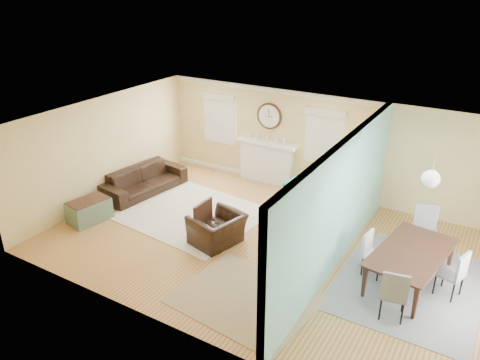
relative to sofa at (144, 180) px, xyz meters
The scene contains 27 objects.
floor 4.01m from the sofa, ahead, with size 9.00×9.00×0.00m, color olive.
wall_back 4.66m from the sofa, 30.50° to the left, with size 9.00×0.02×2.60m, color #CFBD78.
wall_front 5.47m from the sofa, 43.13° to the right, with size 9.00×0.02×2.60m, color #CFBD78.
wall_left 1.31m from the sofa, 129.70° to the right, with size 0.02×6.00×2.60m, color #CFBD78.
ceiling 4.59m from the sofa, ahead, with size 9.00×6.00×0.02m, color white.
partition 5.55m from the sofa, ahead, with size 0.17×6.00×2.60m.
fireplace 3.29m from the sofa, 42.08° to the left, with size 1.70×0.30×1.17m.
wall_clock 3.66m from the sofa, 43.18° to the left, with size 0.70×0.07×0.70m.
window_left 2.77m from the sofa, 68.75° to the left, with size 1.05×0.13×1.42m.
window_right 4.77m from the sofa, 29.67° to the left, with size 1.05×0.13×1.42m.
pendant 7.21m from the sofa, ahead, with size 0.30×0.30×0.55m.
rug_cream 1.87m from the sofa, 11.70° to the right, with size 3.09×2.68×0.02m, color beige.
rug_jute 5.12m from the sofa, 28.63° to the right, with size 2.34×1.91×0.01m, color tan.
rug_grey 6.89m from the sofa, ahead, with size 2.47×3.09×0.01m, color gray.
sofa is the anchor object (origin of this frame).
eames_chair 3.24m from the sofa, 20.80° to the right, with size 1.03×0.90×0.67m, color black.
green_chair 4.12m from the sofa, 18.93° to the left, with size 0.73×0.75×0.68m, color #006E4D.
trunk 1.84m from the sofa, 91.31° to the right, with size 0.72×1.00×0.53m.
credenza 5.12m from the sofa, ahead, with size 0.52×1.53×0.80m.
tv 5.16m from the sofa, ahead, with size 1.13×0.15×0.65m, color black.
garden_stool 5.07m from the sofa, ahead, with size 0.36×0.36×0.52m, color white.
potted_plant 5.09m from the sofa, ahead, with size 0.42×0.36×0.46m, color #337F33.
dining_table 6.88m from the sofa, ahead, with size 1.97×1.10×0.69m, color #412519.
dining_chair_n 6.89m from the sofa, ahead, with size 0.57×0.57×1.04m.
dining_chair_s 6.99m from the sofa, 13.23° to the right, with size 0.49×0.49×0.96m.
dining_chair_w 6.23m from the sofa, ahead, with size 0.43×0.43×0.87m.
dining_chair_e 7.52m from the sofa, ahead, with size 0.51×0.51×0.92m.
Camera 1 is at (3.90, -7.57, 5.27)m, focal length 35.00 mm.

